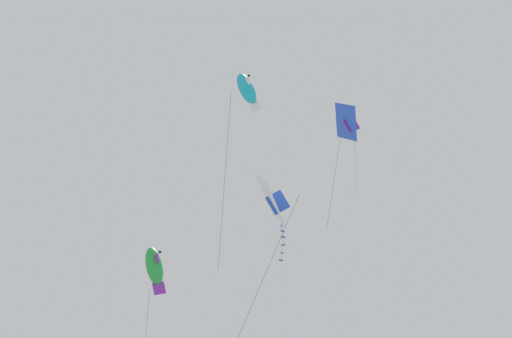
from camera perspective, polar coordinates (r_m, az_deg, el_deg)
kite_fish_low_drifter at (r=37.82m, az=-0.60°, el=5.10°), size 2.62×1.74×8.32m
kite_fish_upper_right at (r=41.03m, az=-6.49°, el=-6.17°), size 1.53×1.21×4.97m
kite_delta_near_right at (r=36.38m, az=1.01°, el=-1.99°), size 4.64×3.58×9.43m
kite_delta_near_left at (r=43.95m, az=5.82°, el=2.96°), size 2.62×1.44×5.99m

